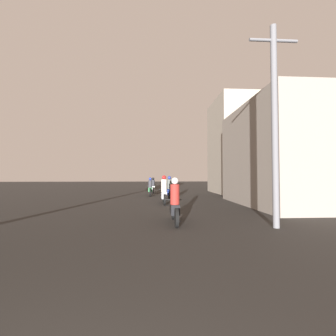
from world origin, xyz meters
The scene contains 9 objects.
motorcycle_black centered at (1.35, 7.66, 0.64)m, with size 0.60×1.98×1.59m.
motorcycle_silver centered at (1.20, 13.01, 0.66)m, with size 0.60×2.03×1.66m.
motorcycle_blue centered at (1.68, 15.40, 0.64)m, with size 0.60×1.85×1.61m.
motorcycle_green centered at (0.31, 18.17, 0.60)m, with size 0.60×2.01×1.49m.
motorcycle_white centered at (0.52, 21.12, 0.59)m, with size 0.60×2.07×1.46m.
motorcycle_yellow centered at (1.72, 25.42, 0.64)m, with size 0.60×1.94×1.59m.
building_right_near centered at (7.64, 11.96, 2.80)m, with size 4.24×7.33×5.59m.
building_right_far centered at (9.24, 20.52, 4.38)m, with size 5.90×5.80×8.76m.
utility_pole_near centered at (4.49, 6.75, 3.44)m, with size 1.60×0.20×6.55m.
Camera 1 is at (0.63, -0.18, 1.66)m, focal length 24.00 mm.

